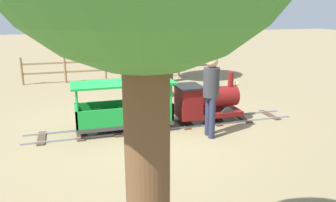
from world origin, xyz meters
name	(u,v)px	position (x,y,z in m)	size (l,w,h in m)	color
ground_plane	(152,128)	(0.00, 0.00, 0.00)	(60.00, 60.00, 0.00)	#8C7A56
track	(167,125)	(0.00, 0.32, 0.02)	(0.69, 5.70, 0.04)	gray
locomotive	(205,101)	(0.00, 1.18, 0.49)	(0.65, 1.45, 1.05)	maroon
passenger_car	(124,111)	(0.00, -0.58, 0.42)	(0.75, 2.00, 0.97)	#3F3F3F
conductor_person	(211,89)	(0.80, 0.94, 0.96)	(0.30, 0.30, 1.62)	#282D47
park_bench	(150,80)	(-2.78, 0.64, 0.42)	(1.32, 0.48, 0.82)	#2D6B33
oak_tree_near	(169,2)	(-4.28, 1.67, 2.62)	(2.10, 2.10, 3.70)	#4C3823
fence_section	(125,66)	(-5.17, 0.32, 0.48)	(0.08, 6.78, 0.90)	#93754C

